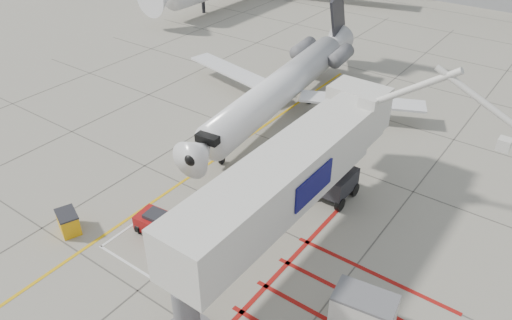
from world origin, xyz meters
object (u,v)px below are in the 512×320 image
Objects in this scene: pushback_tug at (157,222)px; jet_bridge at (276,194)px; spill_bin at (68,222)px; regional_jet at (268,80)px.

jet_bridge is at bearing 15.69° from pushback_tug.
pushback_tug is (-6.31, -2.52, -3.28)m from jet_bridge.
pushback_tug is at bearing -157.87° from jet_bridge.
pushback_tug is 1.60× the size of spill_bin.
pushback_tug is at bearing -87.17° from regional_jet.
regional_jet is 19.01× the size of spill_bin.
pushback_tug reaches higher than spill_bin.
spill_bin is (-1.87, -17.04, -3.04)m from regional_jet.
regional_jet is at bearing 105.98° from spill_bin.
jet_bridge reaches higher than regional_jet.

